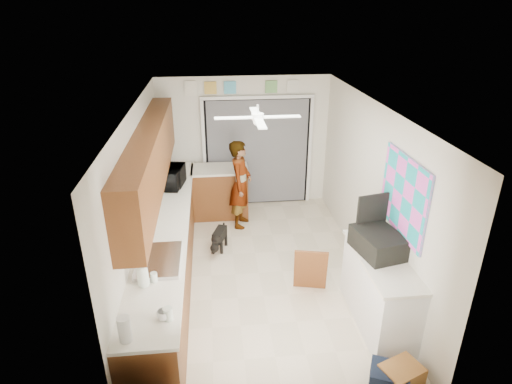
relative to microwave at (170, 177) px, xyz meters
name	(u,v)px	position (x,y,z in m)	size (l,w,h in m)	color
floor	(259,273)	(1.32, -1.25, -1.10)	(5.00, 5.00, 0.00)	beige
ceiling	(259,107)	(1.32, -1.25, 1.40)	(5.00, 5.00, 0.00)	white
wall_back	(244,143)	(1.32, 1.25, 0.15)	(3.20, 3.20, 0.00)	silver
wall_front	(292,320)	(1.32, -3.75, 0.15)	(3.20, 3.20, 0.00)	silver
wall_left	(141,202)	(-0.28, -1.25, 0.15)	(5.00, 5.00, 0.00)	silver
wall_right	(371,192)	(2.92, -1.25, 0.15)	(5.00, 5.00, 0.00)	silver
left_base_cabinets	(168,252)	(0.02, -1.25, -0.65)	(0.60, 4.80, 0.90)	brown
left_countertop	(166,223)	(0.03, -1.25, -0.18)	(0.62, 4.80, 0.04)	white
upper_cabinets	(151,158)	(-0.12, -1.05, 0.70)	(0.32, 4.00, 0.80)	brown
sink_basin	(159,261)	(0.03, -2.25, -0.15)	(0.50, 0.76, 0.06)	silver
faucet	(141,255)	(-0.16, -2.25, -0.05)	(0.03, 0.03, 0.22)	silver
peninsula_base	(220,193)	(0.82, 0.75, -0.65)	(1.00, 0.60, 0.90)	brown
peninsula_top	(219,169)	(0.82, 0.75, -0.18)	(1.04, 0.64, 0.04)	white
back_opening_recess	(257,153)	(1.57, 1.22, -0.05)	(2.00, 0.06, 2.10)	black
curtain_panel	(258,153)	(1.57, 1.18, -0.05)	(1.90, 0.03, 2.05)	slate
door_trim_left	(204,155)	(0.55, 1.19, -0.05)	(0.06, 0.04, 2.10)	white
door_trim_right	(310,151)	(2.59, 1.19, -0.05)	(0.06, 0.04, 2.10)	white
door_trim_head	(258,97)	(1.57, 1.19, 1.02)	(2.10, 0.04, 0.06)	white
header_frame_0	(210,88)	(0.72, 1.22, 1.20)	(0.22, 0.02, 0.22)	gold
header_frame_1	(230,88)	(1.07, 1.22, 1.20)	(0.22, 0.02, 0.22)	#50B2D7
header_frame_3	(271,87)	(1.82, 1.22, 1.20)	(0.22, 0.02, 0.22)	#69A65F
header_frame_4	(293,86)	(2.22, 1.22, 1.20)	(0.22, 0.02, 0.22)	silver
route66_sign	(191,88)	(0.37, 1.22, 1.20)	(0.22, 0.02, 0.26)	silver
right_counter_base	(379,292)	(2.67, -2.45, -0.65)	(0.50, 1.40, 0.90)	white
right_counter_top	(383,260)	(2.66, -2.45, -0.18)	(0.54, 1.44, 0.04)	white
abstract_painting	(404,196)	(2.90, -2.25, 0.55)	(0.03, 1.15, 0.95)	#FB5CDE
ceiling_fan	(258,117)	(1.32, -1.05, 1.22)	(1.14, 1.14, 0.24)	white
microwave	(170,177)	(0.00, 0.00, 0.00)	(0.58, 0.40, 0.32)	black
soap_bottle	(143,272)	(-0.09, -2.70, 0.01)	(0.13, 0.13, 0.34)	silver
cup	(163,315)	(0.17, -3.26, -0.11)	(0.13, 0.13, 0.10)	white
jar_a	(168,314)	(0.22, -3.26, -0.10)	(0.09, 0.09, 0.13)	silver
jar_b	(154,277)	(0.02, -2.64, -0.11)	(0.07, 0.07, 0.11)	silver
paper_towel_roll	(125,329)	(-0.14, -3.50, -0.03)	(0.12, 0.12, 0.26)	white
suitcase	(378,242)	(2.64, -2.32, -0.03)	(0.47, 0.63, 0.27)	black
suitcase_rim	(377,250)	(2.64, -2.32, -0.14)	(0.44, 0.58, 0.02)	yellow
suitcase_lid	(372,213)	(2.64, -2.03, 0.22)	(0.42, 0.03, 0.50)	black
cardboard_box	(401,376)	(2.57, -3.45, -0.97)	(0.41, 0.31, 0.26)	#AC7036
navy_crate	(389,378)	(2.44, -3.45, -0.98)	(0.39, 0.32, 0.24)	black
cabinet_door_panel	(310,270)	(1.97, -1.75, -0.76)	(0.45, 0.03, 0.68)	brown
man	(241,184)	(1.17, 0.30, -0.31)	(0.58, 0.38, 1.59)	white
dog	(220,238)	(0.76, -0.51, -0.90)	(0.22, 0.51, 0.40)	black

